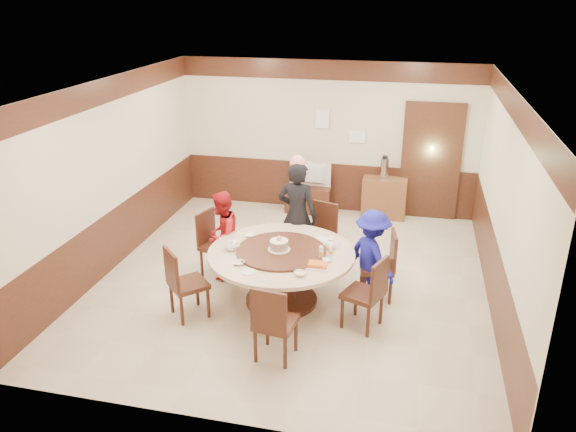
% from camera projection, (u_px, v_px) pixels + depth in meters
% --- Properties ---
extents(room, '(6.00, 6.04, 2.84)m').
position_uv_depth(room, '(294.00, 211.00, 7.84)').
color(room, beige).
rests_on(room, ground).
extents(banquet_table, '(1.94, 1.94, 0.78)m').
position_uv_depth(banquet_table, '(281.00, 266.00, 7.46)').
color(banquet_table, '#3F1E13').
rests_on(banquet_table, ground).
extents(chair_0, '(0.52, 0.51, 0.97)m').
position_uv_depth(chair_0, '(378.00, 277.00, 7.66)').
color(chair_0, '#3F1E13').
rests_on(chair_0, ground).
extents(chair_1, '(0.55, 0.56, 0.97)m').
position_uv_depth(chair_1, '(319.00, 246.00, 8.58)').
color(chair_1, '#3F1E13').
rests_on(chair_1, ground).
extents(chair_2, '(0.55, 0.55, 0.97)m').
position_uv_depth(chair_2, '(217.00, 255.00, 8.30)').
color(chair_2, '#3F1E13').
rests_on(chair_2, ground).
extents(chair_3, '(0.62, 0.62, 0.97)m').
position_uv_depth(chair_3, '(188.00, 295.00, 7.22)').
color(chair_3, '#3F1E13').
rests_on(chair_3, ground).
extents(chair_4, '(0.49, 0.50, 0.97)m').
position_uv_depth(chair_4, '(275.00, 335.00, 6.39)').
color(chair_4, '#3F1E13').
rests_on(chair_4, ground).
extents(chair_5, '(0.58, 0.57, 0.97)m').
position_uv_depth(chair_5, '(364.00, 305.00, 6.99)').
color(chair_5, '#3F1E13').
rests_on(chair_5, ground).
extents(person_standing, '(0.67, 0.50, 1.68)m').
position_uv_depth(person_standing, '(297.00, 216.00, 8.32)').
color(person_standing, black).
rests_on(person_standing, ground).
extents(person_red, '(0.58, 0.70, 1.31)m').
position_uv_depth(person_red, '(222.00, 235.00, 8.10)').
color(person_red, '#AB161C').
rests_on(person_red, ground).
extents(person_blue, '(0.91, 0.94, 1.29)m').
position_uv_depth(person_blue, '(372.00, 256.00, 7.50)').
color(person_blue, '#18189B').
rests_on(person_blue, ground).
extents(birthday_cake, '(0.30, 0.30, 0.20)m').
position_uv_depth(birthday_cake, '(279.00, 245.00, 7.34)').
color(birthday_cake, white).
rests_on(birthday_cake, banquet_table).
extents(teapot_left, '(0.17, 0.15, 0.13)m').
position_uv_depth(teapot_left, '(231.00, 247.00, 7.39)').
color(teapot_left, white).
rests_on(teapot_left, banquet_table).
extents(teapot_right, '(0.17, 0.15, 0.13)m').
position_uv_depth(teapot_right, '(331.00, 244.00, 7.45)').
color(teapot_right, white).
rests_on(teapot_right, banquet_table).
extents(bowl_0, '(0.14, 0.14, 0.03)m').
position_uv_depth(bowl_0, '(250.00, 235.00, 7.83)').
color(bowl_0, white).
rests_on(bowl_0, banquet_table).
extents(bowl_1, '(0.15, 0.15, 0.05)m').
position_uv_depth(bowl_1, '(300.00, 274.00, 6.76)').
color(bowl_1, white).
rests_on(bowl_1, banquet_table).
extents(bowl_2, '(0.14, 0.14, 0.04)m').
position_uv_depth(bowl_2, '(239.00, 263.00, 7.04)').
color(bowl_2, white).
rests_on(bowl_2, banquet_table).
extents(bowl_3, '(0.12, 0.12, 0.04)m').
position_uv_depth(bowl_3, '(327.00, 260.00, 7.10)').
color(bowl_3, white).
rests_on(bowl_3, banquet_table).
extents(bowl_4, '(0.14, 0.14, 0.03)m').
position_uv_depth(bowl_4, '(232.00, 243.00, 7.59)').
color(bowl_4, white).
rests_on(bowl_4, banquet_table).
extents(saucer_near, '(0.18, 0.18, 0.01)m').
position_uv_depth(saucer_near, '(249.00, 272.00, 6.84)').
color(saucer_near, white).
rests_on(saucer_near, banquet_table).
extents(saucer_far, '(0.18, 0.18, 0.01)m').
position_uv_depth(saucer_far, '(321.00, 239.00, 7.74)').
color(saucer_far, white).
rests_on(saucer_far, banquet_table).
extents(shrimp_platter, '(0.30, 0.20, 0.06)m').
position_uv_depth(shrimp_platter, '(318.00, 265.00, 6.95)').
color(shrimp_platter, white).
rests_on(shrimp_platter, banquet_table).
extents(bottle_0, '(0.06, 0.06, 0.16)m').
position_uv_depth(bottle_0, '(321.00, 253.00, 7.17)').
color(bottle_0, white).
rests_on(bottle_0, banquet_table).
extents(bottle_1, '(0.06, 0.06, 0.16)m').
position_uv_depth(bottle_1, '(331.00, 251.00, 7.21)').
color(bottle_1, white).
rests_on(bottle_1, banquet_table).
extents(tv_stand, '(0.85, 0.45, 0.50)m').
position_uv_depth(tv_stand, '(309.00, 199.00, 10.69)').
color(tv_stand, '#3F1E13').
rests_on(tv_stand, ground).
extents(television, '(0.80, 0.16, 0.46)m').
position_uv_depth(television, '(309.00, 175.00, 10.51)').
color(television, gray).
rests_on(television, tv_stand).
extents(side_cabinet, '(0.80, 0.40, 0.75)m').
position_uv_depth(side_cabinet, '(384.00, 198.00, 10.37)').
color(side_cabinet, brown).
rests_on(side_cabinet, ground).
extents(thermos, '(0.15, 0.15, 0.38)m').
position_uv_depth(thermos, '(384.00, 168.00, 10.17)').
color(thermos, silver).
rests_on(thermos, side_cabinet).
extents(notice_left, '(0.25, 0.00, 0.35)m').
position_uv_depth(notice_left, '(322.00, 119.00, 10.27)').
color(notice_left, white).
rests_on(notice_left, room).
extents(notice_right, '(0.30, 0.00, 0.22)m').
position_uv_depth(notice_right, '(357.00, 137.00, 10.25)').
color(notice_right, white).
rests_on(notice_right, room).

